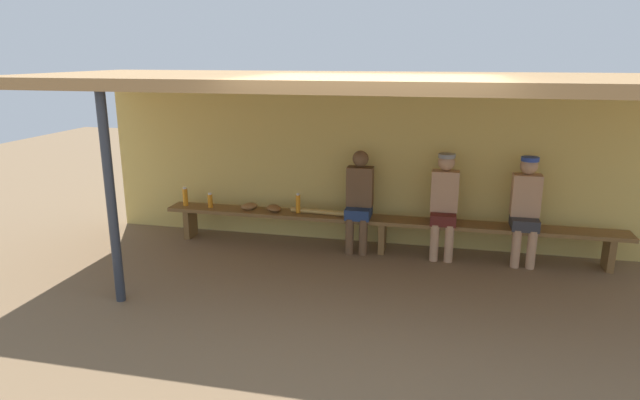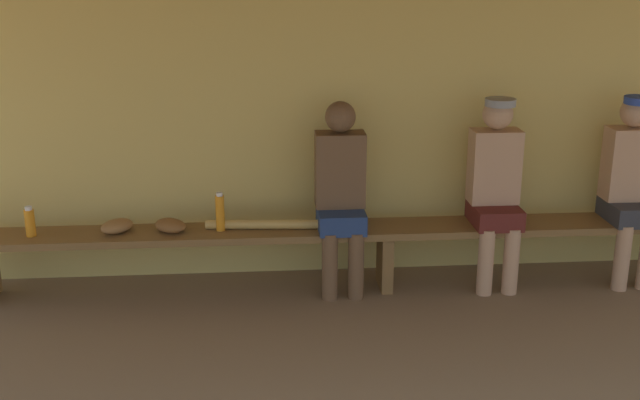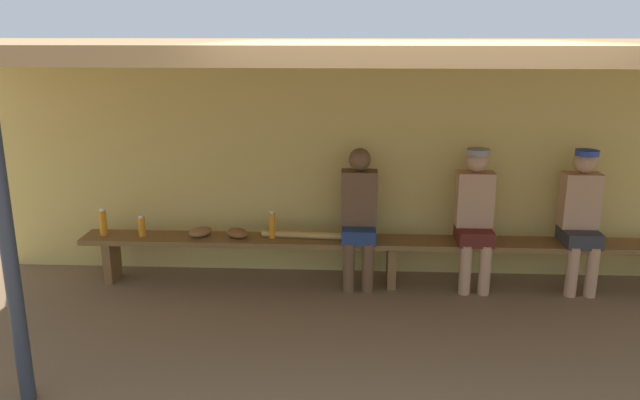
{
  "view_description": "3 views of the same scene",
  "coord_description": "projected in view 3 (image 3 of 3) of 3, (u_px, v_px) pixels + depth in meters",
  "views": [
    {
      "loc": [
        0.71,
        -5.23,
        2.53
      ],
      "look_at": [
        -0.75,
        1.14,
        0.77
      ],
      "focal_mm": 30.35,
      "sensor_mm": 36.0,
      "label": 1
    },
    {
      "loc": [
        -0.88,
        -3.65,
        2.3
      ],
      "look_at": [
        -0.5,
        1.06,
        0.82
      ],
      "focal_mm": 44.64,
      "sensor_mm": 36.0,
      "label": 2
    },
    {
      "loc": [
        -0.4,
        -4.16,
        2.4
      ],
      "look_at": [
        -0.67,
        1.26,
        0.93
      ],
      "focal_mm": 35.24,
      "sensor_mm": 36.0,
      "label": 3
    }
  ],
  "objects": [
    {
      "name": "ground_plane",
      "position": [
        402.0,
        367.0,
        4.62
      ],
      "size": [
        24.0,
        24.0,
        0.0
      ],
      "primitive_type": "plane",
      "color": "brown"
    },
    {
      "name": "water_bottle_blue",
      "position": [
        272.0,
        225.0,
        6.02
      ],
      "size": [
        0.06,
        0.06,
        0.27
      ],
      "color": "orange",
      "rests_on": "bench"
    },
    {
      "name": "player_in_white",
      "position": [
        581.0,
        214.0,
        5.84
      ],
      "size": [
        0.34,
        0.42,
        1.34
      ],
      "color": "#333338",
      "rests_on": "ground"
    },
    {
      "name": "water_bottle_green",
      "position": [
        103.0,
        222.0,
        6.11
      ],
      "size": [
        0.07,
        0.07,
        0.27
      ],
      "color": "orange",
      "rests_on": "bench"
    },
    {
      "name": "baseball_glove_tan",
      "position": [
        200.0,
        232.0,
        6.09
      ],
      "size": [
        0.29,
        0.29,
        0.09
      ],
      "primitive_type": "ellipsoid",
      "rotation": [
        0.0,
        0.0,
        0.86
      ],
      "color": "olive",
      "rests_on": "bench"
    },
    {
      "name": "back_wall",
      "position": [
        391.0,
        165.0,
        6.26
      ],
      "size": [
        8.0,
        0.2,
        2.2
      ],
      "primitive_type": "cube",
      "color": "#D8BC60",
      "rests_on": "ground"
    },
    {
      "name": "baseball_glove_worn",
      "position": [
        237.0,
        233.0,
        6.06
      ],
      "size": [
        0.29,
        0.29,
        0.09
      ],
      "primitive_type": "ellipsoid",
      "rotation": [
        0.0,
        0.0,
        5.57
      ],
      "color": "brown",
      "rests_on": "bench"
    },
    {
      "name": "support_post",
      "position": [
        8.0,
        245.0,
        3.93
      ],
      "size": [
        0.1,
        0.1,
        2.2
      ],
      "primitive_type": "cylinder",
      "color": "#2D333D",
      "rests_on": "ground"
    },
    {
      "name": "baseball_bat",
      "position": [
        307.0,
        235.0,
        6.03
      ],
      "size": [
        0.89,
        0.13,
        0.07
      ],
      "primitive_type": "cylinder",
      "rotation": [
        0.0,
        1.57,
        -0.08
      ],
      "color": "tan",
      "rests_on": "bench"
    },
    {
      "name": "player_middle",
      "position": [
        475.0,
        212.0,
        5.89
      ],
      "size": [
        0.34,
        0.42,
        1.34
      ],
      "color": "#591E19",
      "rests_on": "ground"
    },
    {
      "name": "water_bottle_orange",
      "position": [
        142.0,
        226.0,
        6.08
      ],
      "size": [
        0.07,
        0.07,
        0.21
      ],
      "color": "orange",
      "rests_on": "bench"
    },
    {
      "name": "bench",
      "position": [
        392.0,
        247.0,
        6.02
      ],
      "size": [
        6.0,
        0.36,
        0.46
      ],
      "color": "brown",
      "rests_on": "ground"
    },
    {
      "name": "dugout_roof",
      "position": [
        406.0,
        49.0,
        4.7
      ],
      "size": [
        8.0,
        2.8,
        0.12
      ],
      "primitive_type": "cube",
      "color": "#9E7547",
      "rests_on": "back_wall"
    },
    {
      "name": "player_with_sunglasses",
      "position": [
        359.0,
        212.0,
        5.94
      ],
      "size": [
        0.34,
        0.42,
        1.34
      ],
      "color": "navy",
      "rests_on": "ground"
    }
  ]
}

